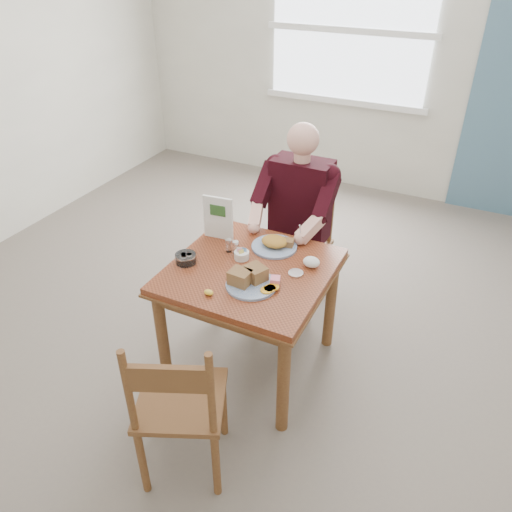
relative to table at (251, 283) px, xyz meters
The scene contains 16 objects.
floor 0.64m from the table, ahead, with size 6.00×6.00×0.00m, color #73695D.
wall_back 3.10m from the table, 90.00° to the left, with size 5.50×5.50×0.00m, color silver.
lemon_wedge 0.36m from the table, 104.30° to the right, with size 0.05×0.04×0.03m, color yellow.
napkin 0.38m from the table, 27.79° to the left, with size 0.10×0.08×0.06m, color white.
metal_dish 0.29m from the table, 11.86° to the left, with size 0.09×0.09×0.01m, color silver.
window 3.15m from the table, 97.68° to the left, with size 1.72×0.04×1.42m.
table is the anchor object (origin of this frame).
chair_far 0.81m from the table, 90.00° to the left, with size 0.42×0.42×0.95m.
chair_near 0.86m from the table, 87.21° to the right, with size 0.55×0.55×0.95m.
diner 0.73m from the table, 90.00° to the left, with size 0.53×0.56×1.39m.
near_plate 0.22m from the table, 62.72° to the right, with size 0.33×0.33×0.09m.
far_plate 0.30m from the table, 81.48° to the left, with size 0.33×0.33×0.08m.
caddy 0.18m from the table, 144.61° to the left, with size 0.12×0.12×0.07m.
shakers 0.25m from the table, 150.15° to the left, with size 0.09×0.04×0.08m.
creamer 0.41m from the table, 161.92° to the right, with size 0.13×0.13×0.06m.
menu 0.47m from the table, 146.82° to the left, with size 0.19×0.04×0.29m.
Camera 1 is at (1.08, -2.14, 2.37)m, focal length 35.00 mm.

